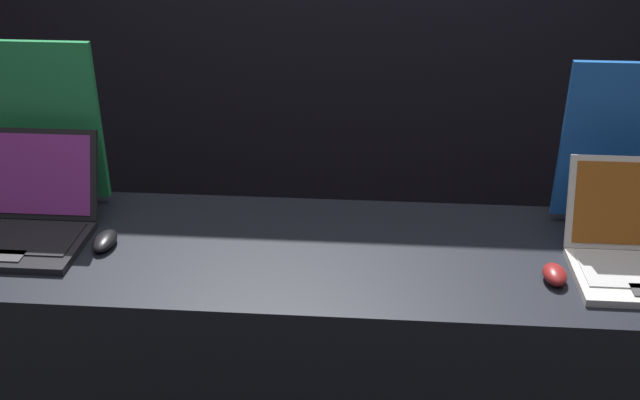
{
  "coord_description": "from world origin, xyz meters",
  "views": [
    {
      "loc": [
        0.13,
        -1.42,
        2.0
      ],
      "look_at": [
        -0.0,
        0.3,
        1.13
      ],
      "focal_mm": 42.0,
      "sensor_mm": 36.0,
      "label": 1
    }
  ],
  "objects": [
    {
      "name": "display_counter",
      "position": [
        0.0,
        0.3,
        0.49
      ],
      "size": [
        2.09,
        0.6,
        0.98
      ],
      "color": "black",
      "rests_on": "ground_plane"
    },
    {
      "name": "laptop_front",
      "position": [
        -0.81,
        0.32,
        1.04
      ],
      "size": [
        0.34,
        0.36,
        0.26
      ],
      "color": "black",
      "rests_on": "display_counter"
    },
    {
      "name": "mouse_front",
      "position": [
        -0.58,
        0.28,
        0.99
      ],
      "size": [
        0.06,
        0.11,
        0.03
      ],
      "color": "black",
      "rests_on": "display_counter"
    },
    {
      "name": "promo_stand_front",
      "position": [
        -0.81,
        0.53,
        1.21
      ],
      "size": [
        0.32,
        0.07,
        0.49
      ],
      "color": "black",
      "rests_on": "display_counter"
    },
    {
      "name": "laptop_back",
      "position": [
        0.81,
        0.27,
        1.04
      ],
      "size": [
        0.33,
        0.33,
        0.26
      ],
      "color": "silver",
      "rests_on": "display_counter"
    },
    {
      "name": "mouse_back",
      "position": [
        0.59,
        0.19,
        1.0
      ],
      "size": [
        0.06,
        0.09,
        0.04
      ],
      "color": "maroon",
      "rests_on": "display_counter"
    },
    {
      "name": "promo_stand_back",
      "position": [
        0.81,
        0.52,
        1.2
      ],
      "size": [
        0.33,
        0.07,
        0.47
      ],
      "color": "black",
      "rests_on": "display_counter"
    }
  ]
}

